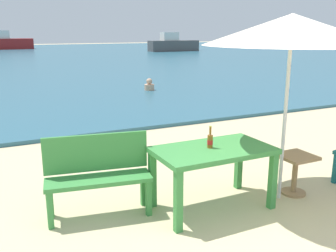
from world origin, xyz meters
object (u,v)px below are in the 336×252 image
object	(u,v)px
patio_umbrella	(292,30)
bench_green_left	(98,170)
boat_cargo_ship	(173,44)
picnic_table_green	(213,157)
beer_bottle_amber	(210,140)
boat_fishing_trawler	(6,42)
side_table_wood	(295,168)
swimmer_person	(149,86)

from	to	relation	value
patio_umbrella	bench_green_left	xyz separation A→B (m)	(-2.21, 0.60, -1.58)
patio_umbrella	boat_cargo_ship	size ratio (longest dim) A/B	0.46
picnic_table_green	beer_bottle_amber	bearing A→B (deg)	140.92
beer_bottle_amber	boat_fishing_trawler	distance (m)	41.72
picnic_table_green	boat_fishing_trawler	distance (m)	41.75
side_table_wood	bench_green_left	xyz separation A→B (m)	(-2.48, 0.58, 0.19)
patio_umbrella	boat_fishing_trawler	bearing A→B (deg)	91.09
picnic_table_green	boat_fishing_trawler	xyz separation A→B (m)	(0.13, 41.75, 0.15)
patio_umbrella	side_table_wood	world-z (taller)	patio_umbrella
picnic_table_green	patio_umbrella	world-z (taller)	patio_umbrella
side_table_wood	beer_bottle_amber	bearing A→B (deg)	172.19
patio_umbrella	side_table_wood	bearing A→B (deg)	3.79
beer_bottle_amber	boat_fishing_trawler	bearing A→B (deg)	89.78
boat_fishing_trawler	boat_cargo_ship	xyz separation A→B (m)	(14.60, -11.36, -0.06)
picnic_table_green	boat_cargo_ship	xyz separation A→B (m)	(14.73, 30.39, 0.09)
patio_umbrella	boat_cargo_ship	bearing A→B (deg)	65.68
beer_bottle_amber	side_table_wood	xyz separation A→B (m)	(1.22, -0.17, -0.50)
bench_green_left	patio_umbrella	bearing A→B (deg)	-15.14
patio_umbrella	swimmer_person	world-z (taller)	patio_umbrella
side_table_wood	boat_fishing_trawler	world-z (taller)	boat_fishing_trawler
patio_umbrella	side_table_wood	size ratio (longest dim) A/B	4.26
beer_bottle_amber	boat_cargo_ship	xyz separation A→B (m)	(14.77, 30.36, -0.12)
beer_bottle_amber	boat_fishing_trawler	xyz separation A→B (m)	(0.16, 41.72, -0.06)
bench_green_left	swimmer_person	distance (m)	8.97
boat_cargo_ship	side_table_wood	bearing A→B (deg)	-113.92
swimmer_person	boat_fishing_trawler	xyz separation A→B (m)	(-2.66, 33.31, 0.56)
patio_umbrella	beer_bottle_amber	bearing A→B (deg)	169.07
patio_umbrella	boat_cargo_ship	xyz separation A→B (m)	(13.81, 30.55, -1.38)
boat_fishing_trawler	side_table_wood	bearing A→B (deg)	-88.55
side_table_wood	boat_cargo_ship	xyz separation A→B (m)	(13.54, 30.53, 0.38)
beer_bottle_amber	patio_umbrella	bearing A→B (deg)	-10.93
picnic_table_green	patio_umbrella	xyz separation A→B (m)	(0.93, -0.16, 1.47)
beer_bottle_amber	bench_green_left	world-z (taller)	beer_bottle_amber
bench_green_left	boat_cargo_ship	size ratio (longest dim) A/B	0.25
beer_bottle_amber	boat_cargo_ship	bearing A→B (deg)	64.07
picnic_table_green	boat_cargo_ship	size ratio (longest dim) A/B	0.28
swimmer_person	boat_fishing_trawler	size ratio (longest dim) A/B	0.07
beer_bottle_amber	bench_green_left	distance (m)	1.36
beer_bottle_amber	swimmer_person	xyz separation A→B (m)	(2.82, 8.41, -0.61)
boat_fishing_trawler	boat_cargo_ship	bearing A→B (deg)	-37.87
boat_cargo_ship	bench_green_left	bearing A→B (deg)	-118.14
picnic_table_green	side_table_wood	bearing A→B (deg)	-6.84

